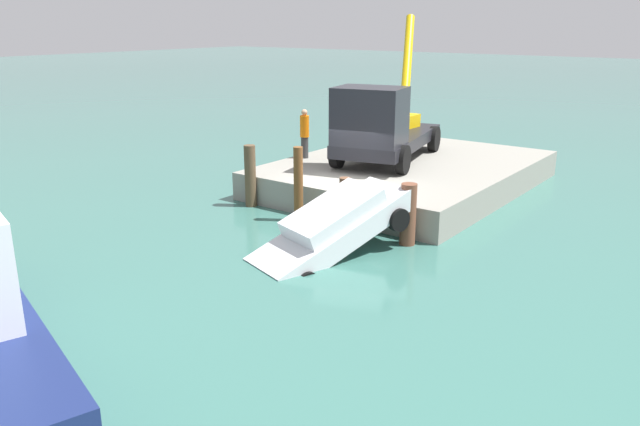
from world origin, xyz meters
TOP-DOWN VIEW (x-y plane):
  - ground at (0.00, 0.00)m, footprint 200.00×200.00m
  - dock at (-4.23, 0.00)m, footprint 10.43×7.84m
  - crane_truck at (-3.34, -0.59)m, footprint 8.34×4.10m
  - dock_worker at (-2.44, -3.42)m, footprint 0.34×0.34m
  - salvaged_car at (3.15, 1.85)m, footprint 4.76×3.10m
  - piling_near at (1.16, -2.91)m, footprint 0.38×0.38m
  - piling_mid at (1.49, -0.61)m, footprint 0.29×0.29m
  - piling_far at (1.25, 0.96)m, footprint 0.34×0.34m
  - piling_end at (1.38, 3.16)m, footprint 0.44×0.44m

SIDE VIEW (x-z plane):
  - ground at x=0.00m, z-range 0.00..0.00m
  - dock at x=-4.23m, z-range 0.00..0.97m
  - salvaged_car at x=3.15m, z-range -0.53..1.91m
  - piling_far at x=1.25m, z-range 0.00..1.56m
  - piling_end at x=1.38m, z-range 0.00..1.74m
  - piling_near at x=1.16m, z-range 0.00..2.07m
  - piling_mid at x=1.49m, z-range 0.00..2.33m
  - dock_worker at x=-2.44m, z-range 1.00..2.84m
  - crane_truck at x=-3.34m, z-range -0.29..4.98m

